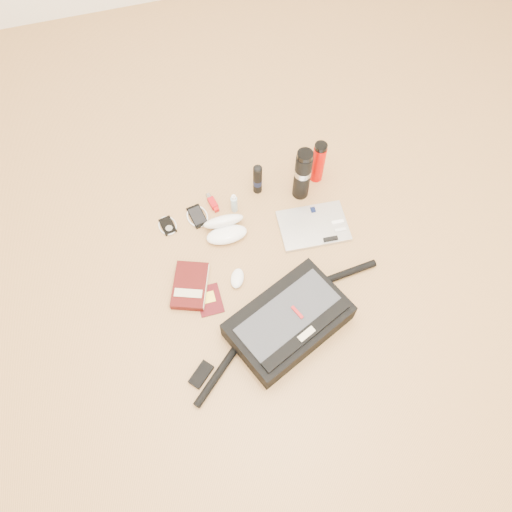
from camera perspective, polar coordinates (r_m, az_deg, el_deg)
name	(u,v)px	position (r m, az deg, el deg)	size (l,w,h in m)	color
ground	(267,283)	(2.17, 1.31, -3.12)	(4.00, 4.00, 0.00)	#AE7E48
messenger_bag	(288,322)	(2.04, 3.70, -7.53)	(0.91, 0.46, 0.13)	black
laptop	(314,226)	(2.30, 6.60, 3.41)	(0.32, 0.24, 0.03)	silver
book	(190,286)	(2.16, -7.50, -3.40)	(0.21, 0.25, 0.04)	#3F0A09
passport	(209,300)	(2.14, -5.34, -5.01)	(0.10, 0.14, 0.01)	#46090E
mouse	(237,278)	(2.16, -2.15, -2.57)	(0.09, 0.11, 0.03)	white
sunglasses_case	(225,228)	(2.26, -3.55, 3.20)	(0.19, 0.16, 0.11)	white
ipod	(168,226)	(2.33, -10.07, 3.43)	(0.10, 0.10, 0.01)	black
phone	(197,216)	(2.34, -6.72, 4.54)	(0.11, 0.13, 0.01)	black
inhaler	(212,203)	(2.36, -5.00, 6.11)	(0.04, 0.11, 0.03)	#A60E13
spray_bottle	(234,204)	(2.31, -2.52, 6.00)	(0.04, 0.04, 0.12)	#A1C6D7
aerosol_can	(258,179)	(2.34, 0.18, 8.79)	(0.05, 0.05, 0.18)	black
thermos_black	(303,174)	(2.29, 5.34, 9.27)	(0.09, 0.09, 0.30)	black
thermos_red	(318,162)	(2.38, 7.14, 10.60)	(0.08, 0.08, 0.24)	#D40701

